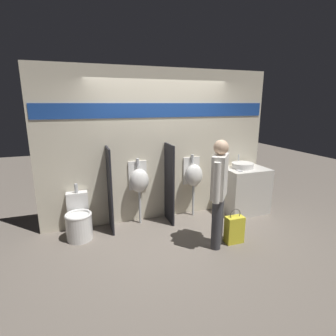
# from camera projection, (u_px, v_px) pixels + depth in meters

# --- Properties ---
(ground_plane) EXTENTS (16.00, 16.00, 0.00)m
(ground_plane) POSITION_uv_depth(u_px,v_px,m) (171.00, 230.00, 4.48)
(ground_plane) COLOR #70665B
(display_wall) EXTENTS (4.20, 0.07, 2.70)m
(display_wall) POSITION_uv_depth(u_px,v_px,m) (160.00, 146.00, 4.70)
(display_wall) COLOR beige
(display_wall) RESTS_ON ground_plane
(sink_counter) EXTENTS (0.82, 0.60, 0.88)m
(sink_counter) POSITION_uv_depth(u_px,v_px,m) (245.00, 190.00, 5.15)
(sink_counter) COLOR silver
(sink_counter) RESTS_ON ground_plane
(sink_basin) EXTENTS (0.42, 0.42, 0.24)m
(sink_basin) POSITION_uv_depth(u_px,v_px,m) (243.00, 165.00, 5.07)
(sink_basin) COLOR white
(sink_basin) RESTS_ON sink_counter
(cell_phone) EXTENTS (0.07, 0.14, 0.01)m
(cell_phone) POSITION_uv_depth(u_px,v_px,m) (239.00, 171.00, 4.85)
(cell_phone) COLOR #B7B7BC
(cell_phone) RESTS_ON sink_counter
(divider_near_counter) EXTENTS (0.03, 0.46, 1.42)m
(divider_near_counter) POSITION_uv_depth(u_px,v_px,m) (110.00, 190.00, 4.31)
(divider_near_counter) COLOR black
(divider_near_counter) RESTS_ON ground_plane
(divider_mid) EXTENTS (0.03, 0.46, 1.42)m
(divider_mid) POSITION_uv_depth(u_px,v_px,m) (169.00, 184.00, 4.65)
(divider_mid) COLOR black
(divider_mid) RESTS_ON ground_plane
(urinal_near_counter) EXTENTS (0.34, 0.25, 1.17)m
(urinal_near_counter) POSITION_uv_depth(u_px,v_px,m) (139.00, 181.00, 4.57)
(urinal_near_counter) COLOR silver
(urinal_near_counter) RESTS_ON ground_plane
(urinal_far) EXTENTS (0.34, 0.25, 1.17)m
(urinal_far) POSITION_uv_depth(u_px,v_px,m) (193.00, 175.00, 4.90)
(urinal_far) COLOR silver
(urinal_far) RESTS_ON ground_plane
(toilet) EXTENTS (0.41, 0.58, 0.84)m
(toilet) POSITION_uv_depth(u_px,v_px,m) (79.00, 221.00, 4.16)
(toilet) COLOR white
(toilet) RESTS_ON ground_plane
(person_in_vest) EXTENTS (0.40, 0.46, 1.62)m
(person_in_vest) POSITION_uv_depth(u_px,v_px,m) (219.00, 190.00, 3.77)
(person_in_vest) COLOR #3D3D42
(person_in_vest) RESTS_ON ground_plane
(shopping_bag) EXTENTS (0.28, 0.15, 0.55)m
(shopping_bag) POSITION_uv_depth(u_px,v_px,m) (234.00, 229.00, 4.03)
(shopping_bag) COLOR yellow
(shopping_bag) RESTS_ON ground_plane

